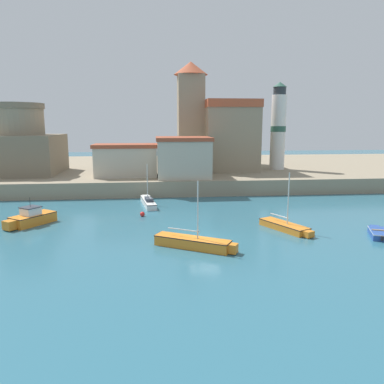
{
  "coord_description": "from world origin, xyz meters",
  "views": [
    {
      "loc": [
        -4.08,
        -29.54,
        9.5
      ],
      "look_at": [
        0.06,
        11.11,
        2.0
      ],
      "focal_mm": 35.0,
      "sensor_mm": 36.0,
      "label": 1
    }
  ],
  "objects_px": {
    "motorboat_orange_4": "(31,218)",
    "harbor_shed_mid_row": "(183,157)",
    "mooring_buoy": "(142,214)",
    "church": "(219,131)",
    "sailboat_orange_0": "(285,226)",
    "sailboat_orange_2": "(194,242)",
    "dinghy_blue_3": "(378,233)",
    "sailboat_white_1": "(148,202)",
    "harbor_shed_near_wharf": "(126,160)",
    "fortress": "(20,148)",
    "lighthouse": "(278,128)"
  },
  "relations": [
    {
      "from": "motorboat_orange_4",
      "to": "harbor_shed_mid_row",
      "type": "bearing_deg",
      "value": 45.29
    },
    {
      "from": "motorboat_orange_4",
      "to": "mooring_buoy",
      "type": "height_order",
      "value": "motorboat_orange_4"
    },
    {
      "from": "mooring_buoy",
      "to": "church",
      "type": "height_order",
      "value": "church"
    },
    {
      "from": "sailboat_orange_0",
      "to": "sailboat_orange_2",
      "type": "distance_m",
      "value": 9.66
    },
    {
      "from": "sailboat_orange_2",
      "to": "mooring_buoy",
      "type": "height_order",
      "value": "sailboat_orange_2"
    },
    {
      "from": "dinghy_blue_3",
      "to": "sailboat_white_1",
      "type": "bearing_deg",
      "value": 143.62
    },
    {
      "from": "sailboat_orange_2",
      "to": "harbor_shed_mid_row",
      "type": "xyz_separation_m",
      "value": [
        1.13,
        24.32,
        4.45
      ]
    },
    {
      "from": "sailboat_orange_2",
      "to": "motorboat_orange_4",
      "type": "bearing_deg",
      "value": 150.42
    },
    {
      "from": "sailboat_orange_0",
      "to": "sailboat_orange_2",
      "type": "xyz_separation_m",
      "value": [
        -8.74,
        -4.1,
        0.09
      ]
    },
    {
      "from": "harbor_shed_near_wharf",
      "to": "sailboat_orange_2",
      "type": "bearing_deg",
      "value": -75.21
    },
    {
      "from": "sailboat_orange_0",
      "to": "harbor_shed_near_wharf",
      "type": "xyz_separation_m",
      "value": [
        -15.61,
        21.92,
        4.03
      ]
    },
    {
      "from": "sailboat_orange_2",
      "to": "fortress",
      "type": "height_order",
      "value": "fortress"
    },
    {
      "from": "dinghy_blue_3",
      "to": "fortress",
      "type": "bearing_deg",
      "value": 142.95
    },
    {
      "from": "sailboat_white_1",
      "to": "harbor_shed_mid_row",
      "type": "relative_size",
      "value": 0.9
    },
    {
      "from": "harbor_shed_mid_row",
      "to": "sailboat_orange_2",
      "type": "bearing_deg",
      "value": -92.66
    },
    {
      "from": "mooring_buoy",
      "to": "sailboat_white_1",
      "type": "bearing_deg",
      "value": 84.47
    },
    {
      "from": "sailboat_orange_0",
      "to": "motorboat_orange_4",
      "type": "distance_m",
      "value": 23.81
    },
    {
      "from": "fortress",
      "to": "church",
      "type": "bearing_deg",
      "value": 7.52
    },
    {
      "from": "dinghy_blue_3",
      "to": "lighthouse",
      "type": "height_order",
      "value": "lighthouse"
    },
    {
      "from": "motorboat_orange_4",
      "to": "mooring_buoy",
      "type": "bearing_deg",
      "value": 11.7
    },
    {
      "from": "sailboat_orange_0",
      "to": "lighthouse",
      "type": "bearing_deg",
      "value": 73.28
    },
    {
      "from": "sailboat_orange_0",
      "to": "mooring_buoy",
      "type": "height_order",
      "value": "sailboat_orange_0"
    },
    {
      "from": "dinghy_blue_3",
      "to": "fortress",
      "type": "relative_size",
      "value": 0.32
    },
    {
      "from": "sailboat_orange_2",
      "to": "mooring_buoy",
      "type": "xyz_separation_m",
      "value": [
        -4.26,
        10.5,
        -0.21
      ]
    },
    {
      "from": "dinghy_blue_3",
      "to": "church",
      "type": "relative_size",
      "value": 0.22
    },
    {
      "from": "sailboat_white_1",
      "to": "fortress",
      "type": "distance_m",
      "value": 24.83
    },
    {
      "from": "mooring_buoy",
      "to": "harbor_shed_near_wharf",
      "type": "xyz_separation_m",
      "value": [
        -2.61,
        15.52,
        4.15
      ]
    },
    {
      "from": "mooring_buoy",
      "to": "fortress",
      "type": "relative_size",
      "value": 0.04
    },
    {
      "from": "sailboat_orange_2",
      "to": "lighthouse",
      "type": "height_order",
      "value": "lighthouse"
    },
    {
      "from": "dinghy_blue_3",
      "to": "harbor_shed_mid_row",
      "type": "height_order",
      "value": "harbor_shed_mid_row"
    },
    {
      "from": "fortress",
      "to": "sailboat_orange_0",
      "type": "bearing_deg",
      "value": -40.18
    },
    {
      "from": "sailboat_white_1",
      "to": "mooring_buoy",
      "type": "height_order",
      "value": "sailboat_white_1"
    },
    {
      "from": "church",
      "to": "harbor_shed_near_wharf",
      "type": "bearing_deg",
      "value": -149.26
    },
    {
      "from": "mooring_buoy",
      "to": "harbor_shed_mid_row",
      "type": "xyz_separation_m",
      "value": [
        5.39,
        13.82,
        4.66
      ]
    },
    {
      "from": "motorboat_orange_4",
      "to": "sailboat_orange_0",
      "type": "bearing_deg",
      "value": -10.25
    },
    {
      "from": "sailboat_white_1",
      "to": "church",
      "type": "relative_size",
      "value": 0.4
    },
    {
      "from": "sailboat_orange_2",
      "to": "mooring_buoy",
      "type": "distance_m",
      "value": 11.33
    },
    {
      "from": "dinghy_blue_3",
      "to": "mooring_buoy",
      "type": "bearing_deg",
      "value": 155.93
    },
    {
      "from": "sailboat_white_1",
      "to": "dinghy_blue_3",
      "type": "relative_size",
      "value": 1.84
    },
    {
      "from": "motorboat_orange_4",
      "to": "fortress",
      "type": "distance_m",
      "value": 24.49
    },
    {
      "from": "mooring_buoy",
      "to": "fortress",
      "type": "height_order",
      "value": "fortress"
    },
    {
      "from": "fortress",
      "to": "dinghy_blue_3",
      "type": "bearing_deg",
      "value": -37.05
    },
    {
      "from": "dinghy_blue_3",
      "to": "lighthouse",
      "type": "relative_size",
      "value": 0.27
    },
    {
      "from": "fortress",
      "to": "motorboat_orange_4",
      "type": "bearing_deg",
      "value": -69.97
    },
    {
      "from": "lighthouse",
      "to": "fortress",
      "type": "bearing_deg",
      "value": -178.25
    },
    {
      "from": "sailboat_orange_0",
      "to": "church",
      "type": "xyz_separation_m",
      "value": [
        -0.72,
        30.78,
        7.89
      ]
    },
    {
      "from": "sailboat_orange_2",
      "to": "fortress",
      "type": "relative_size",
      "value": 0.54
    },
    {
      "from": "sailboat_white_1",
      "to": "fortress",
      "type": "height_order",
      "value": "fortress"
    },
    {
      "from": "dinghy_blue_3",
      "to": "mooring_buoy",
      "type": "height_order",
      "value": "dinghy_blue_3"
    },
    {
      "from": "lighthouse",
      "to": "dinghy_blue_3",
      "type": "bearing_deg",
      "value": -92.11
    }
  ]
}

